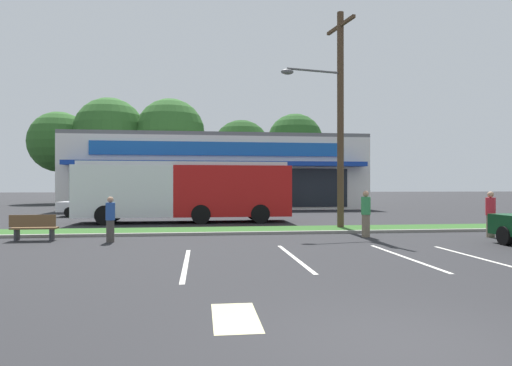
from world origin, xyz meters
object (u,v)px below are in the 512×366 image
Objects in this scene: city_bus at (185,190)px; car_0 at (95,205)px; pedestrian_by_pole at (110,219)px; utility_pole at (338,113)px; pedestrian_mid at (491,214)px; pedestrian_near_bench at (366,214)px; bus_stop_bench at (34,227)px.

car_0 is (-5.95, 5.51, -1.04)m from city_bus.
city_bus is at bearing -42.78° from car_0.
pedestrian_by_pole is at bearing 73.38° from city_bus.
utility_pole is 6.12× the size of pedestrian_by_pole.
pedestrian_mid is (12.00, -8.41, -0.87)m from city_bus.
city_bus is 6.31× the size of pedestrian_near_bench.
car_0 is (-12.95, 10.38, -4.55)m from utility_pole.
pedestrian_by_pole is (3.63, -13.59, 0.08)m from car_0.
bus_stop_bench is 12.42m from pedestrian_near_bench.
utility_pole is 2.24× the size of car_0.
city_bus is 8.17m from car_0.
bus_stop_bench is 2.95m from pedestrian_by_pole.
pedestrian_mid is (17.94, -13.91, 0.17)m from car_0.
bus_stop_bench is at bearing 54.34° from city_bus.
city_bus is at bearing 45.40° from pedestrian_by_pole.
city_bus is (-7.00, 4.88, -3.51)m from utility_pole.
pedestrian_near_bench is at bearing 132.70° from city_bus.
pedestrian_by_pole is (-9.57, -0.38, -0.09)m from pedestrian_near_bench.
pedestrian_mid reaches higher than pedestrian_by_pole.
utility_pole is at bearing 48.01° from pedestrian_mid.
car_0 is (-0.79, 12.86, 0.22)m from bus_stop_bench.
car_0 is 14.06m from pedestrian_by_pole.
bus_stop_bench is at bearing -86.49° from car_0.
utility_pole reaches higher than car_0.
city_bus is 7.10× the size of bus_stop_bench.
utility_pole reaches higher than pedestrian_mid.
utility_pole is at bearing -168.50° from bus_stop_bench.
pedestrian_by_pole is at bearing 165.57° from bus_stop_bench.
bus_stop_bench is 0.90× the size of pedestrian_mid.
bus_stop_bench is 0.89× the size of pedestrian_near_bench.
pedestrian_near_bench is at bearing -45.00° from car_0.
car_0 is at bearing -86.49° from bus_stop_bench.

